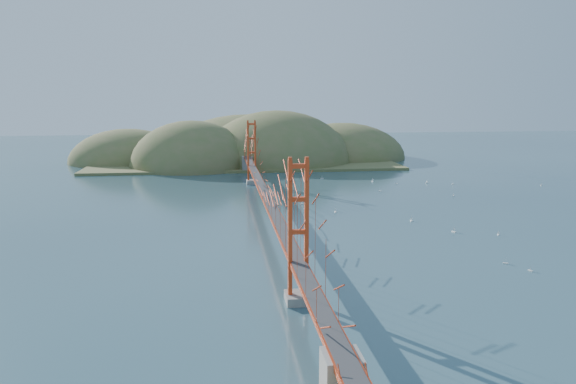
{
  "coord_description": "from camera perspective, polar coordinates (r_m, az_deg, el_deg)",
  "views": [
    {
      "loc": [
        -6.12,
        -72.34,
        16.52
      ],
      "look_at": [
        2.95,
        0.0,
        3.65
      ],
      "focal_mm": 35.0,
      "sensor_mm": 36.0,
      "label": 1
    }
  ],
  "objects": [
    {
      "name": "sailboat_14",
      "position": [
        70.86,
        20.58,
        -4.01
      ],
      "size": [
        0.46,
        0.49,
        0.55
      ],
      "color": "white",
      "rests_on": "ground"
    },
    {
      "name": "bridge",
      "position": [
        73.39,
        -2.31,
        2.56
      ],
      "size": [
        2.2,
        94.4,
        12.0
      ],
      "color": "gray",
      "rests_on": "ground"
    },
    {
      "name": "sailboat_4",
      "position": [
        94.96,
        16.45,
        -0.34
      ],
      "size": [
        0.53,
        0.53,
        0.55
      ],
      "color": "white",
      "rests_on": "ground"
    },
    {
      "name": "sailboat_0",
      "position": [
        79.09,
        4.84,
        -1.97
      ],
      "size": [
        0.44,
        0.55,
        0.65
      ],
      "color": "white",
      "rests_on": "ground"
    },
    {
      "name": "sailboat_8",
      "position": [
        107.51,
        13.92,
        0.95
      ],
      "size": [
        0.55,
        0.47,
        0.62
      ],
      "color": "white",
      "rests_on": "ground"
    },
    {
      "name": "sailboat_12",
      "position": [
        109.89,
        3.47,
        1.43
      ],
      "size": [
        0.63,
        0.58,
        0.71
      ],
      "color": "white",
      "rests_on": "ground"
    },
    {
      "name": "sailboat_3",
      "position": [
        84.4,
        1.42,
        -1.18
      ],
      "size": [
        0.51,
        0.41,
        0.6
      ],
      "color": "white",
      "rests_on": "ground"
    },
    {
      "name": "sailboat_16",
      "position": [
        96.79,
        9.35,
        0.14
      ],
      "size": [
        0.65,
        0.65,
        0.68
      ],
      "color": "white",
      "rests_on": "ground"
    },
    {
      "name": "sailboat_17",
      "position": [
        107.16,
        16.42,
        0.8
      ],
      "size": [
        0.5,
        0.46,
        0.56
      ],
      "color": "white",
      "rests_on": "ground"
    },
    {
      "name": "far_headlands",
      "position": [
        142.06,
        -3.74,
        3.31
      ],
      "size": [
        84.0,
        58.0,
        25.0
      ],
      "color": "olive",
      "rests_on": "ground"
    },
    {
      "name": "sailboat_7",
      "position": [
        105.35,
        10.95,
        0.88
      ],
      "size": [
        0.51,
        0.51,
        0.55
      ],
      "color": "white",
      "rests_on": "ground"
    },
    {
      "name": "sailboat_extra_0",
      "position": [
        75.18,
        12.42,
        -2.8
      ],
      "size": [
        0.54,
        0.62,
        0.71
      ],
      "color": "white",
      "rests_on": "ground"
    },
    {
      "name": "sailboat_1",
      "position": [
        70.58,
        16.49,
        -3.81
      ],
      "size": [
        0.64,
        0.66,
        0.74
      ],
      "color": "white",
      "rests_on": "ground"
    },
    {
      "name": "sailboat_9",
      "position": [
        111.48,
        24.33,
        0.66
      ],
      "size": [
        0.5,
        0.5,
        0.56
      ],
      "color": "white",
      "rests_on": "ground"
    },
    {
      "name": "sailboat_15",
      "position": [
        107.5,
        8.59,
        1.14
      ],
      "size": [
        0.5,
        0.59,
        0.68
      ],
      "color": "white",
      "rests_on": "ground"
    },
    {
      "name": "sailboat_6",
      "position": [
        57.93,
        23.41,
        -7.27
      ],
      "size": [
        0.51,
        0.51,
        0.55
      ],
      "color": "white",
      "rests_on": "ground"
    },
    {
      "name": "ground",
      "position": [
        74.45,
        -2.26,
        -2.82
      ],
      "size": [
        320.0,
        320.0,
        0.0
      ],
      "primitive_type": "plane",
      "color": "#2D4D5A",
      "rests_on": "ground"
    },
    {
      "name": "sailboat_2",
      "position": [
        59.49,
        21.24,
        -6.68
      ],
      "size": [
        0.53,
        0.53,
        0.56
      ],
      "color": "white",
      "rests_on": "ground"
    }
  ]
}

